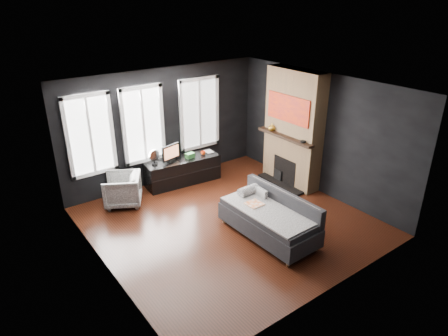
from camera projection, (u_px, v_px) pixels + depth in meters
floor at (229, 222)px, 8.00m from camera, size 5.00×5.00×0.00m
ceiling at (230, 88)px, 6.90m from camera, size 5.00×5.00×0.00m
wall_back at (164, 126)px, 9.28m from camera, size 5.00×0.02×2.70m
wall_left at (99, 198)px, 6.09m from camera, size 0.02×5.00×2.70m
wall_right at (319, 134)px, 8.80m from camera, size 0.02×5.00×2.70m
windows at (144, 85)px, 8.59m from camera, size 4.00×0.16×1.76m
fireplace at (293, 128)px, 9.14m from camera, size 0.70×1.62×2.70m
sofa at (268, 217)px, 7.38m from camera, size 1.02×1.96×0.83m
stripe_pillow at (261, 196)px, 7.74m from camera, size 0.09×0.31×0.30m
armchair at (122, 188)px, 8.52m from camera, size 0.96×0.98×0.76m
media_console at (183, 171)px, 9.52m from camera, size 1.83×0.72×0.61m
monitor at (171, 152)px, 9.16m from camera, size 0.53×0.23×0.46m
desk_fan at (154, 157)px, 9.01m from camera, size 0.30×0.30×0.37m
mug at (203, 153)px, 9.61m from camera, size 0.13×0.12×0.11m
book at (205, 148)px, 9.71m from camera, size 0.18×0.04×0.24m
storage_box at (190, 155)px, 9.44m from camera, size 0.22×0.16×0.11m
mantel_vase at (272, 127)px, 9.34m from camera, size 0.18×0.19×0.17m
mantel_clock at (303, 142)px, 8.64m from camera, size 0.14×0.14×0.04m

